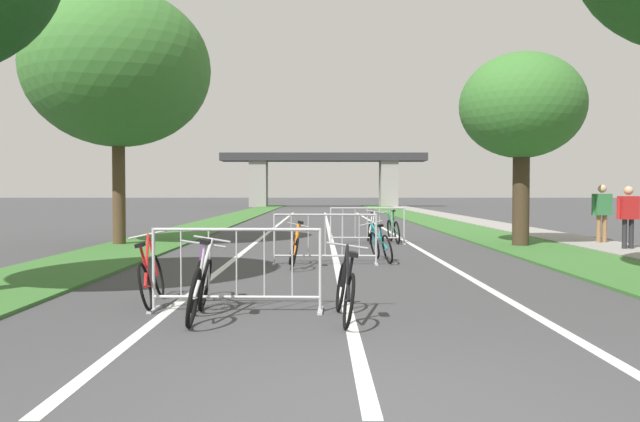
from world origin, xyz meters
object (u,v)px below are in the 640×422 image
(bicycle_silver_0, at_px, (199,288))
(pedestrian_in_red_jacket, at_px, (600,208))
(crowd_barrier_nearest, at_px, (235,270))
(bicycle_white_1, at_px, (369,230))
(bicycle_purple_6, at_px, (198,278))
(bicycle_black_5, at_px, (344,290))
(tree_left_maple_mid, at_px, (116,69))
(crowd_barrier_third, at_px, (366,226))
(tree_right_oak_mid, at_px, (520,107))
(bicycle_teal_7, at_px, (379,245))
(bicycle_red_4, at_px, (149,277))
(bicycle_green_2, at_px, (392,230))
(bicycle_orange_3, at_px, (293,249))
(crowd_barrier_second, at_px, (324,239))

(bicycle_silver_0, bearing_deg, pedestrian_in_red_jacket, 44.07)
(crowd_barrier_nearest, relative_size, bicycle_silver_0, 1.31)
(bicycle_white_1, distance_m, bicycle_purple_6, 10.58)
(bicycle_black_5, bearing_deg, bicycle_purple_6, 151.55)
(tree_left_maple_mid, xyz_separation_m, crowd_barrier_nearest, (4.56, -9.56, -4.39))
(bicycle_silver_0, height_order, bicycle_white_1, bicycle_white_1)
(crowd_barrier_third, distance_m, pedestrian_in_red_jacket, 6.58)
(bicycle_purple_6, bearing_deg, tree_right_oak_mid, -136.33)
(bicycle_silver_0, bearing_deg, crowd_barrier_nearest, 50.31)
(bicycle_teal_7, bearing_deg, pedestrian_in_red_jacket, 21.31)
(bicycle_red_4, bearing_deg, bicycle_silver_0, -55.82)
(crowd_barrier_nearest, xyz_separation_m, bicycle_black_5, (1.34, -0.53, -0.16))
(tree_left_maple_mid, height_order, bicycle_black_5, tree_left_maple_mid)
(crowd_barrier_third, relative_size, bicycle_teal_7, 1.35)
(bicycle_green_2, distance_m, bicycle_black_5, 11.20)
(tree_right_oak_mid, bearing_deg, bicycle_teal_7, -139.81)
(bicycle_orange_3, distance_m, bicycle_red_4, 4.35)
(bicycle_white_1, height_order, bicycle_orange_3, bicycle_white_1)
(crowd_barrier_nearest, distance_m, bicycle_silver_0, 0.63)
(tree_right_oak_mid, height_order, bicycle_orange_3, tree_right_oak_mid)
(crowd_barrier_third, bearing_deg, bicycle_green_2, 29.10)
(bicycle_orange_3, bearing_deg, crowd_barrier_nearest, -101.62)
(bicycle_red_4, bearing_deg, bicycle_orange_3, 60.05)
(crowd_barrier_nearest, bearing_deg, crowd_barrier_third, 76.54)
(bicycle_purple_6, relative_size, pedestrian_in_red_jacket, 1.01)
(bicycle_purple_6, height_order, pedestrian_in_red_jacket, pedestrian_in_red_jacket)
(crowd_barrier_second, distance_m, bicycle_black_5, 5.57)
(crowd_barrier_third, height_order, bicycle_purple_6, crowd_barrier_third)
(tree_left_maple_mid, relative_size, tree_right_oak_mid, 1.35)
(crowd_barrier_second, relative_size, pedestrian_in_red_jacket, 1.27)
(tree_left_maple_mid, xyz_separation_m, bicycle_orange_3, (5.09, -5.07, -4.54))
(bicycle_green_2, distance_m, bicycle_purple_6, 10.82)
(bicycle_red_4, xyz_separation_m, bicycle_teal_7, (3.56, 5.07, -0.01))
(tree_right_oak_mid, bearing_deg, bicycle_purple_6, -128.90)
(crowd_barrier_nearest, xyz_separation_m, pedestrian_in_red_jacket, (8.95, 9.65, 0.52))
(bicycle_orange_3, distance_m, bicycle_black_5, 5.09)
(bicycle_green_2, bearing_deg, bicycle_white_1, 177.88)
(bicycle_black_5, height_order, pedestrian_in_red_jacket, pedestrian_in_red_jacket)
(bicycle_purple_6, bearing_deg, pedestrian_in_red_jacket, -143.06)
(bicycle_orange_3, bearing_deg, bicycle_teal_7, 26.03)
(crowd_barrier_nearest, relative_size, bicycle_purple_6, 1.26)
(crowd_barrier_third, xyz_separation_m, bicycle_silver_0, (-2.77, -10.56, -0.14))
(tree_left_maple_mid, relative_size, pedestrian_in_red_jacket, 4.16)
(tree_right_oak_mid, xyz_separation_m, bicycle_black_5, (-5.15, -9.61, -3.43))
(crowd_barrier_second, bearing_deg, bicycle_red_4, -117.58)
(crowd_barrier_third, xyz_separation_m, bicycle_purple_6, (-2.94, -9.71, -0.15))
(crowd_barrier_nearest, height_order, bicycle_black_5, crowd_barrier_nearest)
(tree_right_oak_mid, distance_m, bicycle_silver_0, 12.26)
(bicycle_orange_3, bearing_deg, bicycle_purple_6, -109.37)
(bicycle_silver_0, relative_size, bicycle_orange_3, 1.00)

